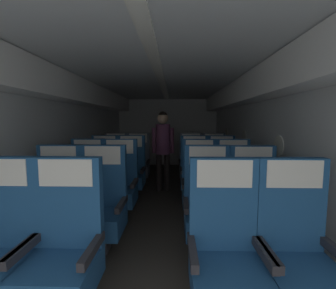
{
  "coord_description": "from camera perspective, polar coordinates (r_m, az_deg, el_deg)",
  "views": [
    {
      "loc": [
        0.21,
        0.0,
        1.39
      ],
      "look_at": [
        0.11,
        3.76,
        1.01
      ],
      "focal_mm": 24.84,
      "sensor_mm": 36.0,
      "label": 1
    }
  ],
  "objects": [
    {
      "name": "seat_b_right_aisle",
      "position": [
        2.71,
        20.43,
        -14.52
      ],
      "size": [
        0.52,
        0.49,
        1.13
      ],
      "color": "#38383D",
      "rests_on": "ground"
    },
    {
      "name": "seat_d_right_window",
      "position": [
        4.23,
        6.49,
        -6.84
      ],
      "size": [
        0.52,
        0.49,
        1.13
      ],
      "color": "#38383D",
      "rests_on": "ground"
    },
    {
      "name": "seat_c_left_window",
      "position": [
        3.64,
        -19.4,
        -9.24
      ],
      "size": [
        0.52,
        0.49,
        1.13
      ],
      "color": "#38383D",
      "rests_on": "ground"
    },
    {
      "name": "seat_e_right_aisle",
      "position": [
        5.14,
        11.3,
        -4.65
      ],
      "size": [
        0.52,
        0.49,
        1.13
      ],
      "color": "#38383D",
      "rests_on": "ground"
    },
    {
      "name": "seat_a_right_aisle",
      "position": [
        2.0,
        29.11,
        -22.5
      ],
      "size": [
        0.52,
        0.49,
        1.13
      ],
      "color": "#38383D",
      "rests_on": "ground"
    },
    {
      "name": "fuselage_shell",
      "position": [
        3.89,
        -1.57,
        7.79
      ],
      "size": [
        3.2,
        7.33,
        2.11
      ],
      "color": "silver",
      "rests_on": "ground"
    },
    {
      "name": "seat_d_left_window",
      "position": [
        4.42,
        -15.43,
        -6.48
      ],
      "size": [
        0.52,
        0.49,
        1.13
      ],
      "color": "#38383D",
      "rests_on": "ground"
    },
    {
      "name": "seat_c_right_window",
      "position": [
        3.42,
        7.74,
        -9.93
      ],
      "size": [
        0.52,
        0.49,
        1.13
      ],
      "color": "#38383D",
      "rests_on": "ground"
    },
    {
      "name": "seat_b_right_window",
      "position": [
        2.62,
        9.69,
        -14.96
      ],
      "size": [
        0.52,
        0.49,
        1.13
      ],
      "color": "#38383D",
      "rests_on": "ground"
    },
    {
      "name": "ground",
      "position": [
        3.91,
        -1.72,
        -15.22
      ],
      "size": [
        3.32,
        7.68,
        0.02
      ],
      "primitive_type": "cube",
      "color": "#3D3833"
    },
    {
      "name": "seat_a_right_window",
      "position": [
        1.84,
        13.91,
        -24.57
      ],
      "size": [
        0.52,
        0.49,
        1.13
      ],
      "color": "#38383D",
      "rests_on": "ground"
    },
    {
      "name": "seat_e_left_window",
      "position": [
        5.21,
        -12.82,
        -4.54
      ],
      "size": [
        0.52,
        0.49,
        1.13
      ],
      "color": "#38383D",
      "rests_on": "ground"
    },
    {
      "name": "flight_attendant",
      "position": [
        4.55,
        -1.27,
        0.49
      ],
      "size": [
        0.43,
        0.28,
        1.58
      ],
      "rotation": [
        0.0,
        0.0,
        0.06
      ],
      "color": "black",
      "rests_on": "ground"
    },
    {
      "name": "seat_d_right_aisle",
      "position": [
        4.3,
        13.11,
        -6.76
      ],
      "size": [
        0.52,
        0.49,
        1.13
      ],
      "color": "#38383D",
      "rests_on": "ground"
    },
    {
      "name": "seat_d_left_aisle",
      "position": [
        4.31,
        -9.13,
        -6.65
      ],
      "size": [
        0.52,
        0.49,
        1.13
      ],
      "color": "#38383D",
      "rests_on": "ground"
    },
    {
      "name": "seat_b_left_aisle",
      "position": [
        2.7,
        -16.01,
        -14.45
      ],
      "size": [
        0.52,
        0.49,
        1.13
      ],
      "color": "#38383D",
      "rests_on": "ground"
    },
    {
      "name": "seat_c_right_aisle",
      "position": [
        3.5,
        15.86,
        -9.73
      ],
      "size": [
        0.52,
        0.49,
        1.13
      ],
      "color": "#38383D",
      "rests_on": "ground"
    },
    {
      "name": "seat_a_left_aisle",
      "position": [
        1.97,
        -24.36,
        -22.75
      ],
      "size": [
        0.52,
        0.49,
        1.13
      ],
      "color": "#38383D",
      "rests_on": "ground"
    },
    {
      "name": "seat_e_left_aisle",
      "position": [
        5.11,
        -7.42,
        -4.64
      ],
      "size": [
        0.52,
        0.49,
        1.13
      ],
      "color": "#38383D",
      "rests_on": "ground"
    },
    {
      "name": "seat_c_left_aisle",
      "position": [
        3.48,
        -11.91,
        -9.73
      ],
      "size": [
        0.52,
        0.49,
        1.13
      ],
      "color": "#38383D",
      "rests_on": "ground"
    },
    {
      "name": "seat_b_left_window",
      "position": [
        2.88,
        -25.67,
        -13.5
      ],
      "size": [
        0.52,
        0.49,
        1.13
      ],
      "color": "#38383D",
      "rests_on": "ground"
    },
    {
      "name": "seat_e_right_window",
      "position": [
        5.06,
        5.63,
        -4.74
      ],
      "size": [
        0.52,
        0.49,
        1.13
      ],
      "color": "#38383D",
      "rests_on": "ground"
    }
  ]
}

